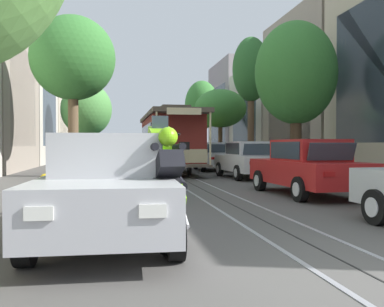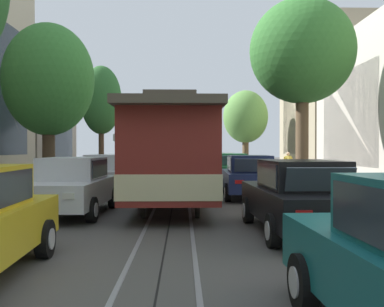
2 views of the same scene
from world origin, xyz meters
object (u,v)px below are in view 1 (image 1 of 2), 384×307
at_px(parked_car_teal_fifth_left, 118,154).
at_px(parked_car_white_mid_right, 248,160).
at_px(street_tree_kerb_right_fourth, 220,109).
at_px(motorcycle_with_rider, 165,178).
at_px(street_tree_kerb_right_mid, 251,71).
at_px(cable_car_trolley, 170,141).
at_px(parked_car_green_second_left, 113,166).
at_px(parked_car_yellow_fifth_right, 195,154).
at_px(parked_car_brown_sixth_right, 180,153).
at_px(fire_hydrant, 45,194).
at_px(parked_car_silver_near_left, 109,186).
at_px(parked_car_navy_mid_left, 115,159).
at_px(street_tree_kerb_right_far, 202,106).
at_px(parked_car_red_second_right, 307,167).
at_px(street_tree_kerb_left_second, 73,59).
at_px(parked_car_white_fourth_right, 215,156).
at_px(street_tree_kerb_left_mid, 86,110).
at_px(street_tree_kerb_right_second, 296,74).
at_px(parked_car_teal_sixth_left, 117,152).
at_px(parked_car_black_fourth_left, 115,155).

xyz_separation_m(parked_car_teal_fifth_left, parked_car_white_mid_right, (5.47, -14.42, 0.00)).
height_order(street_tree_kerb_right_fourth, motorcycle_with_rider, street_tree_kerb_right_fourth).
distance_m(street_tree_kerb_right_mid, cable_car_trolley, 7.11).
height_order(parked_car_green_second_left, parked_car_yellow_fifth_right, same).
relative_size(parked_car_brown_sixth_right, fire_hydrant, 5.26).
bearing_deg(parked_car_silver_near_left, parked_car_brown_sixth_right, 79.40).
distance_m(parked_car_teal_fifth_left, cable_car_trolley, 10.38).
distance_m(parked_car_silver_near_left, parked_car_navy_mid_left, 12.76).
bearing_deg(motorcycle_with_rider, street_tree_kerb_right_far, 77.67).
bearing_deg(parked_car_red_second_right, fire_hydrant, -162.04).
relative_size(street_tree_kerb_left_second, street_tree_kerb_right_mid, 0.92).
relative_size(parked_car_silver_near_left, street_tree_kerb_left_second, 0.61).
relative_size(cable_car_trolley, motorcycle_with_rider, 4.94).
bearing_deg(parked_car_teal_fifth_left, parked_car_green_second_left, -90.66).
bearing_deg(parked_car_yellow_fifth_right, parked_car_green_second_left, -108.68).
bearing_deg(parked_car_silver_near_left, parked_car_white_mid_right, 62.51).
distance_m(parked_car_white_mid_right, motorcycle_with_rider, 12.71).
distance_m(parked_car_white_fourth_right, parked_car_brown_sixth_right, 12.36).
xyz_separation_m(parked_car_brown_sixth_right, motorcycle_with_rider, (-4.68, -29.87, 0.17)).
xyz_separation_m(street_tree_kerb_left_mid, street_tree_kerb_right_fourth, (9.86, -2.58, 0.01)).
bearing_deg(street_tree_kerb_right_second, parked_car_navy_mid_left, 168.39).
xyz_separation_m(street_tree_kerb_left_second, street_tree_kerb_right_far, (9.86, 19.29, -0.15)).
height_order(parked_car_navy_mid_left, parked_car_teal_sixth_left, same).
bearing_deg(street_tree_kerb_right_fourth, parked_car_white_fourth_right, -106.44).
relative_size(parked_car_silver_near_left, street_tree_kerb_right_mid, 0.56).
xyz_separation_m(parked_car_green_second_left, parked_car_teal_sixth_left, (0.15, 25.97, 0.00)).
xyz_separation_m(parked_car_brown_sixth_right, street_tree_kerb_right_mid, (2.61, -11.34, 5.04)).
height_order(parked_car_red_second_right, street_tree_kerb_right_mid, street_tree_kerb_right_mid).
bearing_deg(parked_car_yellow_fifth_right, cable_car_trolley, -110.32).
height_order(street_tree_kerb_right_second, fire_hydrant, street_tree_kerb_right_second).
bearing_deg(parked_car_red_second_right, parked_car_white_fourth_right, 89.33).
distance_m(parked_car_red_second_right, fire_hydrant, 7.12).
bearing_deg(parked_car_yellow_fifth_right, parked_car_brown_sixth_right, 91.76).
xyz_separation_m(parked_car_red_second_right, parked_car_yellow_fifth_right, (0.20, 18.26, 0.00)).
relative_size(street_tree_kerb_right_far, fire_hydrant, 8.94).
bearing_deg(parked_car_white_fourth_right, parked_car_navy_mid_left, -144.19).
height_order(parked_car_navy_mid_left, parked_car_brown_sixth_right, same).
height_order(parked_car_teal_sixth_left, street_tree_kerb_left_second, street_tree_kerb_left_second).
relative_size(parked_car_white_fourth_right, street_tree_kerb_left_second, 0.61).
bearing_deg(parked_car_red_second_right, parked_car_white_mid_right, 87.62).
bearing_deg(parked_car_green_second_left, motorcycle_with_rider, -83.80).
distance_m(parked_car_green_second_left, parked_car_white_mid_right, 7.37).
xyz_separation_m(parked_car_white_fourth_right, parked_car_brown_sixth_right, (-0.13, 12.36, 0.00)).
bearing_deg(parked_car_yellow_fifth_right, motorcycle_with_rider, -101.61).
height_order(parked_car_yellow_fifth_right, motorcycle_with_rider, motorcycle_with_rider).
xyz_separation_m(parked_car_yellow_fifth_right, street_tree_kerb_left_mid, (-7.78, 3.63, 3.33)).
relative_size(parked_car_black_fourth_left, parked_car_teal_sixth_left, 1.00).
bearing_deg(parked_car_white_fourth_right, parked_car_red_second_right, -90.67).
height_order(parked_car_white_fourth_right, fire_hydrant, parked_car_white_fourth_right).
bearing_deg(parked_car_green_second_left, cable_car_trolley, 72.71).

